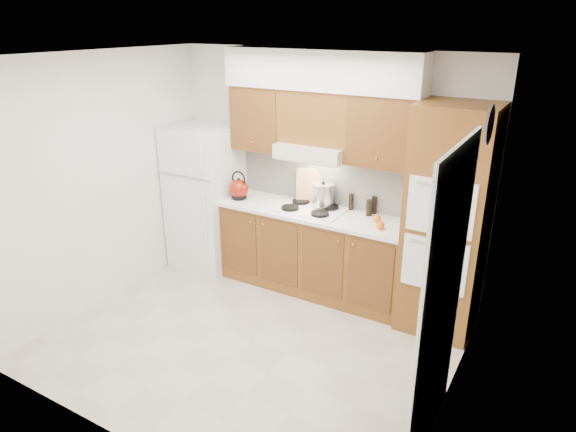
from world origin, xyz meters
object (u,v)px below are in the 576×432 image
object	(u,v)px
kettle	(239,189)
stock_pot	(323,195)
fridge	(206,197)
oven_cabinet	(447,222)

from	to	relation	value
kettle	stock_pot	bearing A→B (deg)	26.46
fridge	oven_cabinet	xyz separation A→B (m)	(2.85, 0.03, 0.24)
fridge	oven_cabinet	size ratio (longest dim) A/B	0.78
kettle	stock_pot	world-z (taller)	stock_pot
fridge	kettle	size ratio (longest dim) A/B	7.86
oven_cabinet	kettle	distance (m)	2.34
fridge	kettle	world-z (taller)	fridge
fridge	stock_pot	distance (m)	1.50
kettle	stock_pot	xyz separation A→B (m)	(0.96, 0.22, 0.03)
fridge	kettle	bearing A→B (deg)	-2.65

